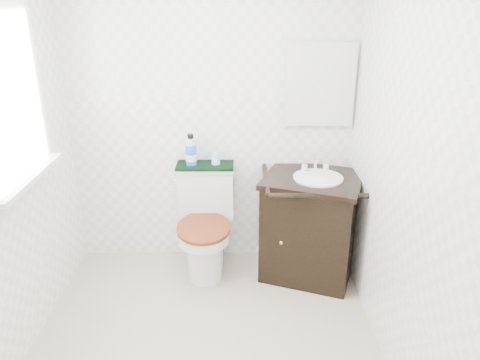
{
  "coord_description": "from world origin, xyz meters",
  "views": [
    {
      "loc": [
        0.22,
        -2.31,
        2.09
      ],
      "look_at": [
        0.22,
        0.75,
        0.86
      ],
      "focal_mm": 35.0,
      "sensor_mm": 36.0,
      "label": 1
    }
  ],
  "objects_px": {
    "trash_bin": "(269,260)",
    "mouthwash_bottle": "(191,151)",
    "vanity": "(311,224)",
    "toilet": "(206,228)",
    "cup": "(216,159)"
  },
  "relations": [
    {
      "from": "cup",
      "to": "trash_bin",
      "type": "bearing_deg",
      "value": -31.18
    },
    {
      "from": "trash_bin",
      "to": "toilet",
      "type": "bearing_deg",
      "value": 167.0
    },
    {
      "from": "mouthwash_bottle",
      "to": "cup",
      "type": "relative_size",
      "value": 2.82
    },
    {
      "from": "toilet",
      "to": "trash_bin",
      "type": "bearing_deg",
      "value": -13.0
    },
    {
      "from": "vanity",
      "to": "trash_bin",
      "type": "bearing_deg",
      "value": -170.5
    },
    {
      "from": "toilet",
      "to": "trash_bin",
      "type": "distance_m",
      "value": 0.56
    },
    {
      "from": "trash_bin",
      "to": "mouthwash_bottle",
      "type": "relative_size",
      "value": 1.1
    },
    {
      "from": "toilet",
      "to": "cup",
      "type": "distance_m",
      "value": 0.55
    },
    {
      "from": "toilet",
      "to": "vanity",
      "type": "bearing_deg",
      "value": -4.37
    },
    {
      "from": "toilet",
      "to": "cup",
      "type": "height_order",
      "value": "cup"
    },
    {
      "from": "trash_bin",
      "to": "cup",
      "type": "bearing_deg",
      "value": 148.82
    },
    {
      "from": "vanity",
      "to": "trash_bin",
      "type": "height_order",
      "value": "vanity"
    },
    {
      "from": "toilet",
      "to": "mouthwash_bottle",
      "type": "height_order",
      "value": "mouthwash_bottle"
    },
    {
      "from": "vanity",
      "to": "mouthwash_bottle",
      "type": "bearing_deg",
      "value": 168.5
    },
    {
      "from": "toilet",
      "to": "mouthwash_bottle",
      "type": "distance_m",
      "value": 0.62
    }
  ]
}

